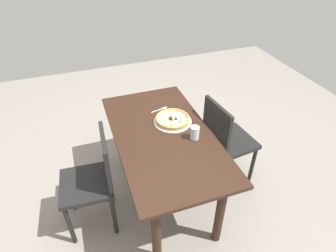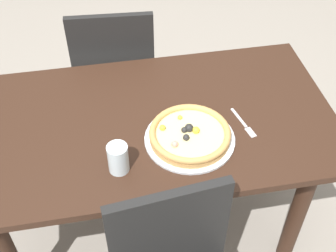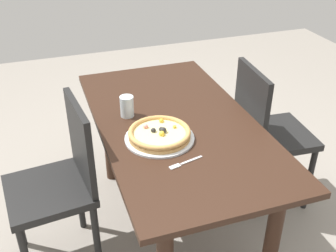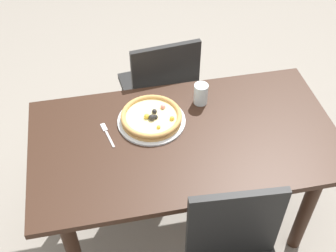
{
  "view_description": "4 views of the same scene",
  "coord_description": "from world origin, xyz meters",
  "px_view_note": "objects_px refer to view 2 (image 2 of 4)",
  "views": [
    {
      "loc": [
        1.69,
        -0.56,
        2.14
      ],
      "look_at": [
        -0.07,
        0.06,
        0.74
      ],
      "focal_mm": 30.15,
      "sensor_mm": 36.0,
      "label": 1
    },
    {
      "loc": [
        0.14,
        1.21,
        1.9
      ],
      "look_at": [
        -0.07,
        0.06,
        0.74
      ],
      "focal_mm": 47.8,
      "sensor_mm": 36.0,
      "label": 2
    },
    {
      "loc": [
        -1.66,
        0.61,
        1.76
      ],
      "look_at": [
        -0.07,
        0.06,
        0.74
      ],
      "focal_mm": 43.53,
      "sensor_mm": 36.0,
      "label": 3
    },
    {
      "loc": [
        -0.35,
        -1.34,
        2.19
      ],
      "look_at": [
        -0.07,
        0.06,
        0.74
      ],
      "focal_mm": 46.44,
      "sensor_mm": 36.0,
      "label": 4
    }
  ],
  "objects_px": {
    "pizza": "(190,134)",
    "fork": "(245,125)",
    "dining_table": "(148,142)",
    "plate": "(190,139)",
    "chair_near": "(115,73)",
    "drinking_glass": "(118,158)"
  },
  "relations": [
    {
      "from": "plate",
      "to": "fork",
      "type": "xyz_separation_m",
      "value": [
        -0.22,
        -0.04,
        -0.0
      ]
    },
    {
      "from": "plate",
      "to": "drinking_glass",
      "type": "distance_m",
      "value": 0.28
    },
    {
      "from": "chair_near",
      "to": "plate",
      "type": "bearing_deg",
      "value": -69.34
    },
    {
      "from": "chair_near",
      "to": "drinking_glass",
      "type": "relative_size",
      "value": 8.23
    },
    {
      "from": "dining_table",
      "to": "plate",
      "type": "xyz_separation_m",
      "value": [
        -0.14,
        0.13,
        0.12
      ]
    },
    {
      "from": "fork",
      "to": "drinking_glass",
      "type": "distance_m",
      "value": 0.5
    },
    {
      "from": "chair_near",
      "to": "pizza",
      "type": "bearing_deg",
      "value": -69.38
    },
    {
      "from": "dining_table",
      "to": "fork",
      "type": "relative_size",
      "value": 8.71
    },
    {
      "from": "fork",
      "to": "plate",
      "type": "bearing_deg",
      "value": -93.86
    },
    {
      "from": "dining_table",
      "to": "pizza",
      "type": "height_order",
      "value": "pizza"
    },
    {
      "from": "plate",
      "to": "chair_near",
      "type": "bearing_deg",
      "value": -73.47
    },
    {
      "from": "pizza",
      "to": "fork",
      "type": "distance_m",
      "value": 0.22
    },
    {
      "from": "chair_near",
      "to": "fork",
      "type": "relative_size",
      "value": 5.47
    },
    {
      "from": "chair_near",
      "to": "plate",
      "type": "height_order",
      "value": "chair_near"
    },
    {
      "from": "fork",
      "to": "dining_table",
      "type": "bearing_deg",
      "value": -118.13
    },
    {
      "from": "pizza",
      "to": "drinking_glass",
      "type": "relative_size",
      "value": 2.68
    },
    {
      "from": "plate",
      "to": "fork",
      "type": "relative_size",
      "value": 1.99
    },
    {
      "from": "plate",
      "to": "fork",
      "type": "distance_m",
      "value": 0.22
    },
    {
      "from": "drinking_glass",
      "to": "dining_table",
      "type": "bearing_deg",
      "value": -120.51
    },
    {
      "from": "dining_table",
      "to": "fork",
      "type": "xyz_separation_m",
      "value": [
        -0.35,
        0.09,
        0.12
      ]
    },
    {
      "from": "dining_table",
      "to": "chair_near",
      "type": "distance_m",
      "value": 0.61
    },
    {
      "from": "dining_table",
      "to": "chair_near",
      "type": "bearing_deg",
      "value": -82.29
    }
  ]
}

